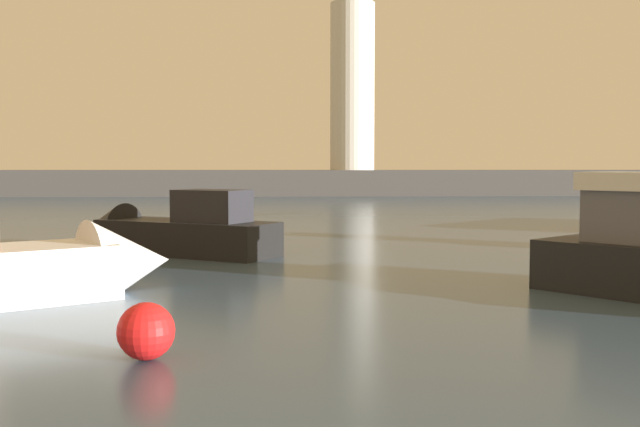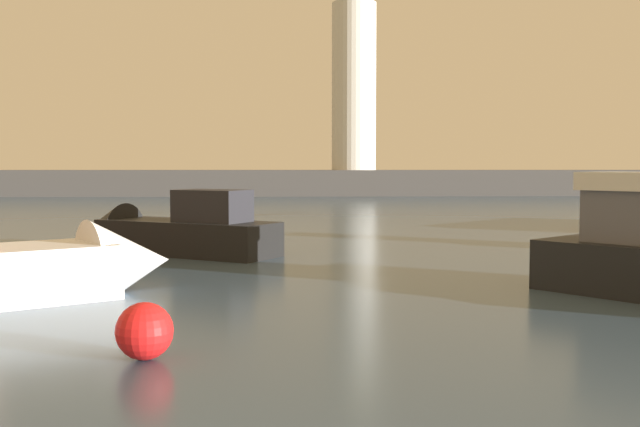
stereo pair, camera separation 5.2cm
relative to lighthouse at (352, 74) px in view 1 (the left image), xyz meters
name	(u,v)px [view 1 (the left image)]	position (x,y,z in m)	size (l,w,h in m)	color
ground_plane	(297,223)	(-5.43, -32.77, -10.92)	(220.00, 220.00, 0.00)	#384C60
breakwater	(292,183)	(-5.43, 0.00, -9.77)	(68.24, 4.92, 2.31)	#423F3D
lighthouse	(352,74)	(0.00, 0.00, 0.00)	(3.98, 3.98, 18.18)	silver
motorboat_3	(163,232)	(-9.72, -44.52, -10.27)	(7.04, 5.23, 2.35)	black
motorboat_4	(10,262)	(-11.36, -52.85, -10.13)	(6.99, 5.49, 2.90)	white
mooring_buoy	(146,331)	(-7.86, -57.41, -10.52)	(0.80, 0.80, 0.80)	red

